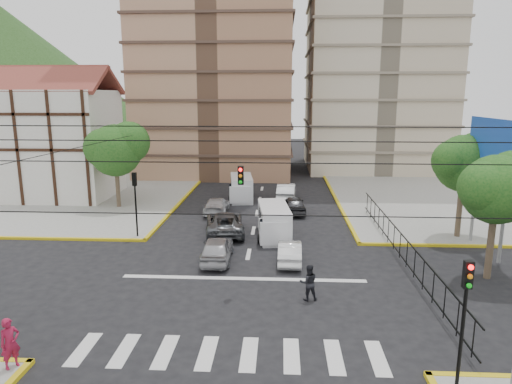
# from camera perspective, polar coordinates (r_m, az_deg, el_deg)

# --- Properties ---
(ground) EXTENTS (160.00, 160.00, 0.00)m
(ground) POSITION_cam_1_polar(r_m,az_deg,el_deg) (23.64, -1.82, -11.89)
(ground) COLOR black
(ground) RESTS_ON ground
(sidewalk_nw) EXTENTS (26.00, 26.00, 0.15)m
(sidewalk_nw) POSITION_cam_1_polar(r_m,az_deg,el_deg) (47.90, -24.17, -0.47)
(sidewalk_nw) COLOR gray
(sidewalk_nw) RESTS_ON ground
(sidewalk_ne) EXTENTS (26.00, 26.00, 0.15)m
(sidewalk_ne) POSITION_cam_1_polar(r_m,az_deg,el_deg) (46.28, 26.06, -1.05)
(sidewalk_ne) COLOR gray
(sidewalk_ne) RESTS_ON ground
(crosswalk_stripes) EXTENTS (12.00, 2.40, 0.01)m
(crosswalk_stripes) POSITION_cam_1_polar(r_m,az_deg,el_deg) (18.35, -3.52, -19.49)
(crosswalk_stripes) COLOR silver
(crosswalk_stripes) RESTS_ON ground
(stop_line) EXTENTS (13.00, 0.40, 0.01)m
(stop_line) POSITION_cam_1_polar(r_m,az_deg,el_deg) (24.74, -1.58, -10.76)
(stop_line) COLOR silver
(stop_line) RESTS_ON ground
(tudor_building) EXTENTS (10.80, 8.05, 12.23)m
(tudor_building) POSITION_cam_1_polar(r_m,az_deg,el_deg) (46.69, -23.62, 5.73)
(tudor_building) COLOR silver
(tudor_building) RESTS_ON ground
(park_fence) EXTENTS (0.10, 22.50, 1.66)m
(park_fence) POSITION_cam_1_polar(r_m,az_deg,el_deg) (28.63, 17.45, -8.10)
(park_fence) COLOR black
(park_fence) RESTS_ON ground
(billboard) EXTENTS (0.36, 6.20, 8.10)m
(billboard) POSITION_cam_1_polar(r_m,az_deg,el_deg) (30.46, 27.48, 3.92)
(billboard) COLOR slate
(billboard) RESTS_ON ground
(tree_park_a) EXTENTS (4.41, 3.60, 6.83)m
(tree_park_a) POSITION_cam_1_polar(r_m,az_deg,el_deg) (26.45, 28.05, 0.65)
(tree_park_a) COLOR #473828
(tree_park_a) RESTS_ON ground
(tree_park_c) EXTENTS (4.65, 3.80, 7.25)m
(tree_park_c) POSITION_cam_1_polar(r_m,az_deg,el_deg) (33.15, 24.69, 3.58)
(tree_park_c) COLOR #473828
(tree_park_c) RESTS_ON ground
(tree_tudor) EXTENTS (5.39, 4.40, 7.43)m
(tree_tudor) POSITION_cam_1_polar(r_m,az_deg,el_deg) (40.23, -17.05, 5.29)
(tree_tudor) COLOR #473828
(tree_tudor) RESTS_ON ground
(traffic_light_se) EXTENTS (0.28, 0.22, 4.40)m
(traffic_light_se) POSITION_cam_1_polar(r_m,az_deg,el_deg) (16.28, 24.66, -12.59)
(traffic_light_se) COLOR black
(traffic_light_se) RESTS_ON ground
(traffic_light_nw) EXTENTS (0.28, 0.22, 4.40)m
(traffic_light_nw) POSITION_cam_1_polar(r_m,az_deg,el_deg) (31.56, -14.87, -0.20)
(traffic_light_nw) COLOR black
(traffic_light_nw) RESTS_ON ground
(traffic_light_hanging) EXTENTS (18.00, 9.12, 0.92)m
(traffic_light_hanging) POSITION_cam_1_polar(r_m,az_deg,el_deg) (19.92, -2.43, 1.36)
(traffic_light_hanging) COLOR black
(traffic_light_hanging) RESTS_ON ground
(van_right_lane) EXTENTS (2.43, 5.04, 2.19)m
(van_right_lane) POSITION_cam_1_polar(r_m,az_deg,el_deg) (31.07, 2.25, -3.88)
(van_right_lane) COLOR silver
(van_right_lane) RESTS_ON ground
(van_left_lane) EXTENTS (2.48, 5.08, 2.20)m
(van_left_lane) POSITION_cam_1_polar(r_m,az_deg,el_deg) (42.18, -1.86, 0.40)
(van_left_lane) COLOR silver
(van_left_lane) RESTS_ON ground
(car_silver_front_left) EXTENTS (1.85, 4.37, 1.47)m
(car_silver_front_left) POSITION_cam_1_polar(r_m,az_deg,el_deg) (27.07, -4.90, -7.09)
(car_silver_front_left) COLOR #A4A4A8
(car_silver_front_left) RESTS_ON ground
(car_white_front_right) EXTENTS (1.41, 3.86, 1.26)m
(car_white_front_right) POSITION_cam_1_polar(r_m,az_deg,el_deg) (26.90, 4.25, -7.44)
(car_white_front_right) COLOR white
(car_white_front_right) RESTS_ON ground
(car_grey_mid_left) EXTENTS (3.32, 5.85, 1.54)m
(car_grey_mid_left) POSITION_cam_1_polar(r_m,az_deg,el_deg) (32.22, -3.94, -3.86)
(car_grey_mid_left) COLOR #4F5256
(car_grey_mid_left) RESTS_ON ground
(car_silver_rear_left) EXTENTS (1.86, 4.53, 1.31)m
(car_silver_rear_left) POSITION_cam_1_polar(r_m,az_deg,el_deg) (37.72, -4.92, -1.69)
(car_silver_rear_left) COLOR #B7B8BC
(car_silver_rear_left) RESTS_ON ground
(car_darkgrey_mid_right) EXTENTS (2.06, 4.37, 1.45)m
(car_darkgrey_mid_right) POSITION_cam_1_polar(r_m,az_deg,el_deg) (37.74, 4.76, -1.57)
(car_darkgrey_mid_right) COLOR #29292C
(car_darkgrey_mid_right) RESTS_ON ground
(car_white_rear_right) EXTENTS (1.90, 4.75, 1.53)m
(car_white_rear_right) POSITION_cam_1_polar(r_m,az_deg,el_deg) (42.54, 3.81, 0.07)
(car_white_rear_right) COLOR white
(car_white_rear_right) RESTS_ON ground
(pedestrian_sw_corner) EXTENTS (0.76, 0.80, 1.85)m
(pedestrian_sw_corner) POSITION_cam_1_polar(r_m,az_deg,el_deg) (18.92, -28.38, -16.29)
(pedestrian_sw_corner) COLOR #9D183A
(pedestrian_sw_corner) RESTS_ON sidewalk_sw
(pedestrian_crosswalk) EXTENTS (0.95, 0.79, 1.77)m
(pedestrian_crosswalk) POSITION_cam_1_polar(r_m,az_deg,el_deg) (22.16, 6.58, -11.16)
(pedestrian_crosswalk) COLOR black
(pedestrian_crosswalk) RESTS_ON ground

